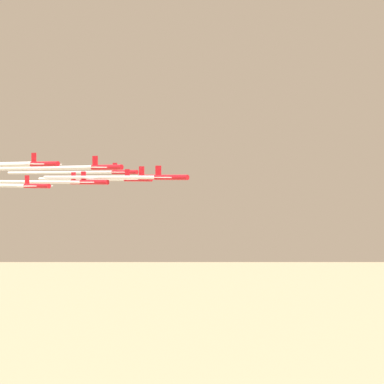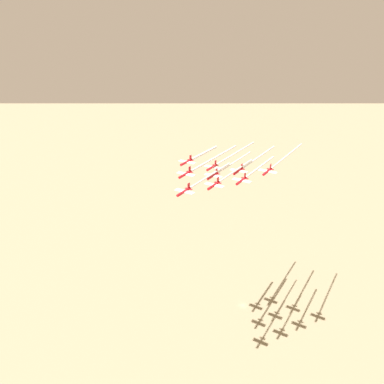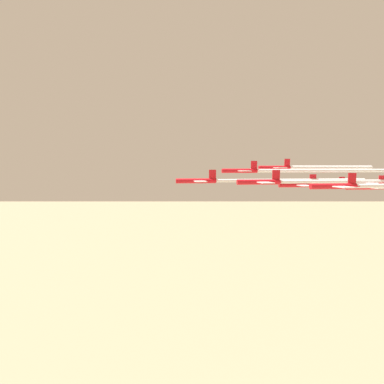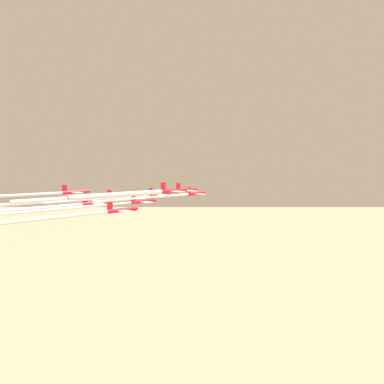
% 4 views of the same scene
% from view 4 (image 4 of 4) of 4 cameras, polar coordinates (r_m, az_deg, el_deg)
% --- Properties ---
extents(jet_0, '(10.06, 10.29, 3.55)m').
position_cam_4_polar(jet_0, '(127.96, 0.78, -0.29)').
color(jet_0, red).
extents(jet_1, '(10.06, 10.29, 3.55)m').
position_cam_4_polar(jet_1, '(124.60, -6.42, -0.42)').
color(jet_1, red).
extents(jet_2, '(10.06, 10.29, 3.55)m').
position_cam_4_polar(jet_2, '(112.13, -1.15, 0.34)').
color(jet_2, red).
extents(jet_3, '(10.06, 10.29, 3.55)m').
position_cam_4_polar(jet_3, '(123.34, -13.89, -0.84)').
color(jet_3, red).
extents(jet_4, '(10.06, 10.29, 3.55)m').
position_cam_4_polar(jet_4, '(109.77, -9.40, -1.77)').
color(jet_4, red).
extents(jet_5, '(10.06, 10.29, 3.55)m').
position_cam_4_polar(jet_5, '(96.58, -3.71, 0.22)').
color(jet_5, red).
extents(jet_6, '(10.06, 10.29, 3.55)m').
position_cam_4_polar(jet_6, '(123.99, -21.41, 0.00)').
color(jet_6, red).
extents(jet_7, '(10.06, 10.29, 3.55)m').
position_cam_4_polar(jet_7, '(109.47, -17.88, -2.00)').
color(jet_7, red).
extents(jet_8, '(10.06, 10.29, 3.55)m').
position_cam_4_polar(jet_8, '(95.38, -13.30, -3.36)').
color(jet_8, red).
extents(smoke_trail_0, '(19.88, 38.06, 0.86)m').
position_cam_4_polar(smoke_trail_0, '(110.81, -8.59, -1.07)').
color(smoke_trail_0, white).
extents(smoke_trail_1, '(19.07, 36.46, 0.85)m').
position_cam_4_polar(smoke_trail_1, '(110.67, -16.58, -1.18)').
color(smoke_trail_1, white).
extents(smoke_trail_2, '(25.04, 47.99, 1.04)m').
position_cam_4_polar(smoke_trail_2, '(93.05, -15.21, -0.64)').
color(smoke_trail_2, white).
extents(smoke_trail_3, '(18.82, 35.81, 0.97)m').
position_cam_4_polar(smoke_trail_3, '(112.55, -24.67, -1.60)').
color(smoke_trail_3, white).
extents(smoke_trail_4, '(20.30, 38.94, 0.81)m').
position_cam_4_polar(smoke_trail_4, '(96.78, -22.22, -2.86)').
color(smoke_trail_4, white).
extents(smoke_trail_5, '(14.32, 26.44, 1.36)m').
position_cam_4_polar(smoke_trail_5, '(85.03, -13.50, -0.47)').
color(smoke_trail_5, white).
extents(smoke_trail_8, '(25.45, 48.85, 0.99)m').
position_cam_4_polar(smoke_trail_8, '(83.22, -32.40, -5.05)').
color(smoke_trail_8, white).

